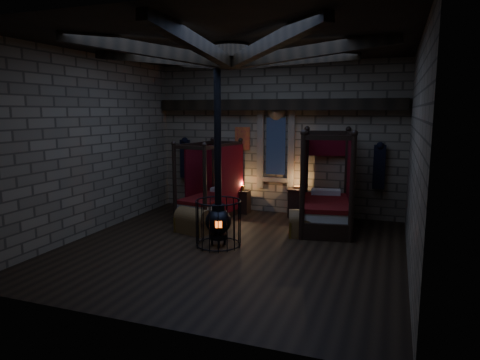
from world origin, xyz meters
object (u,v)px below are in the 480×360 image
(trunk_right, at_px, (308,224))
(trunk_left, at_px, (194,222))
(bed_right, at_px, (326,204))
(stove, at_px, (218,218))
(bed_left, at_px, (211,199))

(trunk_right, bearing_deg, trunk_left, -179.44)
(trunk_left, xyz_separation_m, trunk_right, (2.62, 0.66, 0.01))
(bed_right, distance_m, trunk_left, 3.30)
(bed_right, relative_size, stove, 0.60)
(bed_right, bearing_deg, bed_left, 171.34)
(bed_right, xyz_separation_m, trunk_right, (-0.27, -0.92, -0.30))
(stove, bearing_deg, trunk_left, 118.53)
(bed_left, xyz_separation_m, trunk_left, (0.23, -1.55, -0.23))
(bed_right, relative_size, trunk_right, 2.50)
(bed_left, height_order, trunk_right, bed_left)
(bed_right, bearing_deg, trunk_left, -160.53)
(bed_left, relative_size, bed_right, 0.86)
(bed_right, bearing_deg, trunk_right, -115.33)
(bed_right, xyz_separation_m, trunk_left, (-2.88, -1.58, -0.31))
(bed_left, relative_size, trunk_left, 2.20)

